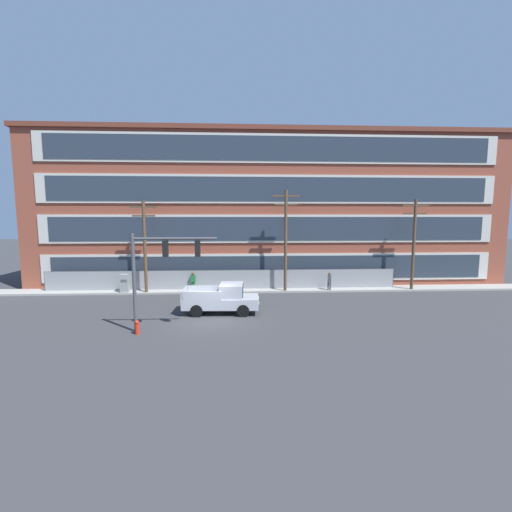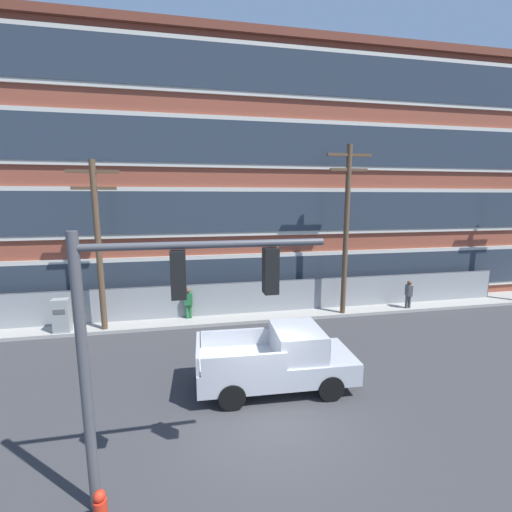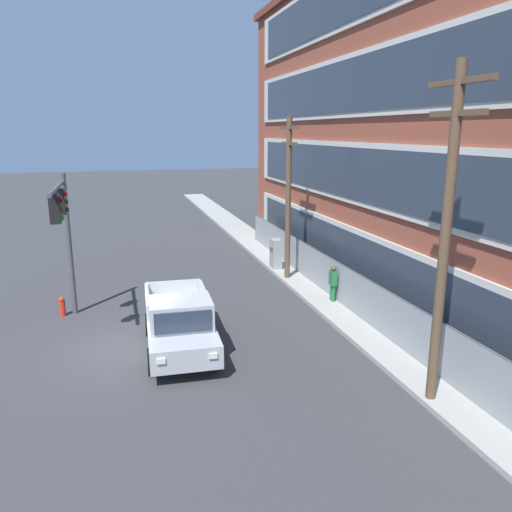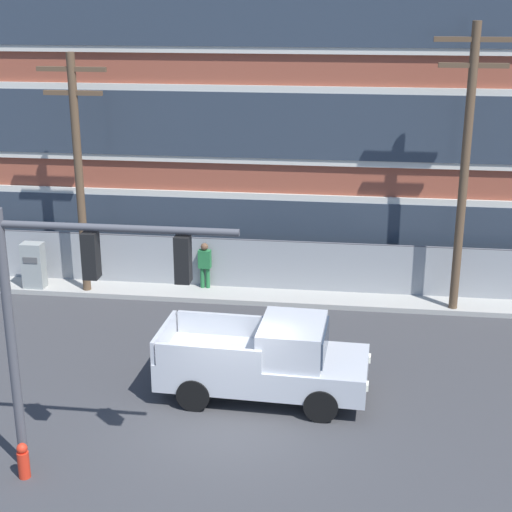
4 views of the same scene
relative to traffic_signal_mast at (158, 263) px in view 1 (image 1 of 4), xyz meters
name	(u,v)px [view 1 (image 1 of 4)]	position (x,y,z in m)	size (l,w,h in m)	color
ground_plane	(211,319)	(2.67, 2.13, -3.90)	(160.00, 160.00, 0.00)	#38383A
sidewalk_building_side	(218,290)	(2.67, 10.32, -3.82)	(80.00, 2.08, 0.16)	#9E9B93
brick_mill_building	(267,210)	(7.42, 17.29, 3.23)	(44.22, 12.47, 14.25)	brown
chain_link_fence	(223,280)	(3.10, 10.50, -2.98)	(30.31, 0.06, 1.82)	gray
traffic_signal_mast	(158,263)	(0.00, 0.00, 0.00)	(4.68, 0.43, 5.53)	#4C4C51
pickup_truck_silver	(223,299)	(3.35, 3.58, -2.96)	(5.13, 2.34, 1.97)	#B2B5BA
utility_pole_near_corner	(145,243)	(-3.30, 9.61, 0.34)	(2.14, 0.26, 7.70)	brown
utility_pole_midblock	(286,237)	(8.39, 9.56, 0.85)	(2.27, 0.26, 8.64)	brown
utility_pole_far_east	(414,241)	(19.46, 9.56, 0.46)	(2.31, 0.26, 7.89)	brown
electrical_cabinet	(125,284)	(-5.06, 9.60, -3.07)	(0.69, 0.49, 1.67)	#939993
pedestrian_near_cabinet	(329,281)	(12.21, 9.57, -2.93)	(0.32, 0.43, 1.69)	#4C4C51
pedestrian_by_fence	(193,280)	(0.50, 10.28, -2.93)	(0.41, 0.26, 1.69)	#236B38
fire_hydrant	(137,327)	(-1.16, -0.45, -3.52)	(0.24, 0.24, 0.78)	red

